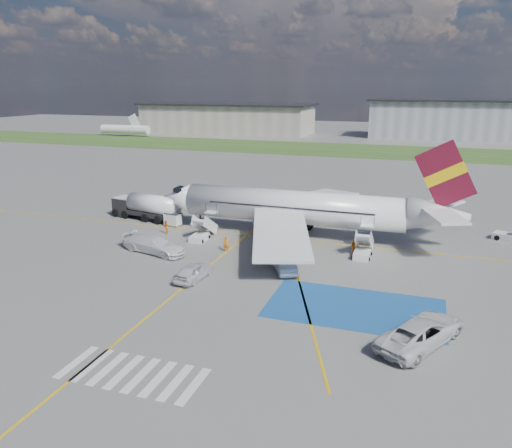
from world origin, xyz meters
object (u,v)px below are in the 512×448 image
at_px(fuel_tanker, 147,209).
at_px(gpu_cart, 173,220).
at_px(car_silver_b, 284,264).
at_px(airliner, 305,208).
at_px(van_white_b, 154,242).
at_px(van_white_a, 422,328).
at_px(car_silver_a, 193,271).

xyz_separation_m(fuel_tanker, gpu_cart, (4.74, -1.74, -0.70)).
bearing_deg(car_silver_b, airliner, -114.24).
distance_m(car_silver_b, van_white_b, 14.71).
height_order(van_white_a, van_white_b, van_white_a).
relative_size(fuel_tanker, car_silver_b, 2.18).
height_order(airliner, car_silver_a, airliner).
bearing_deg(van_white_b, gpu_cart, 31.08).
height_order(car_silver_a, van_white_a, van_white_a).
bearing_deg(car_silver_a, airliner, -106.17).
distance_m(gpu_cart, van_white_b, 10.36).
xyz_separation_m(fuel_tanker, car_silver_b, (22.41, -12.61, -0.66)).
height_order(car_silver_a, car_silver_b, car_silver_a).
bearing_deg(car_silver_b, van_white_a, 113.04).
bearing_deg(car_silver_a, gpu_cart, -51.41).
xyz_separation_m(car_silver_b, van_white_b, (-14.68, 0.96, 0.38)).
bearing_deg(fuel_tanker, van_white_b, -45.12).
xyz_separation_m(car_silver_a, car_silver_b, (7.32, 4.67, -0.02)).
relative_size(airliner, van_white_a, 5.80).
xyz_separation_m(fuel_tanker, van_white_a, (35.20, -22.83, -0.25)).
distance_m(gpu_cart, car_silver_a, 18.67).
height_order(fuel_tanker, van_white_a, fuel_tanker).
bearing_deg(van_white_b, car_silver_a, -113.17).
height_order(fuel_tanker, gpu_cart, fuel_tanker).
bearing_deg(fuel_tanker, gpu_cart, -8.82).
bearing_deg(airliner, fuel_tanker, 178.52).
distance_m(car_silver_a, van_white_a, 20.86).
relative_size(car_silver_a, van_white_b, 0.79).
distance_m(airliner, car_silver_a, 18.12).
bearing_deg(fuel_tanker, car_silver_b, -18.07).
bearing_deg(gpu_cart, van_white_b, -64.59).
xyz_separation_m(fuel_tanker, car_silver_a, (15.09, -17.28, -0.64)).
height_order(airliner, van_white_a, airliner).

